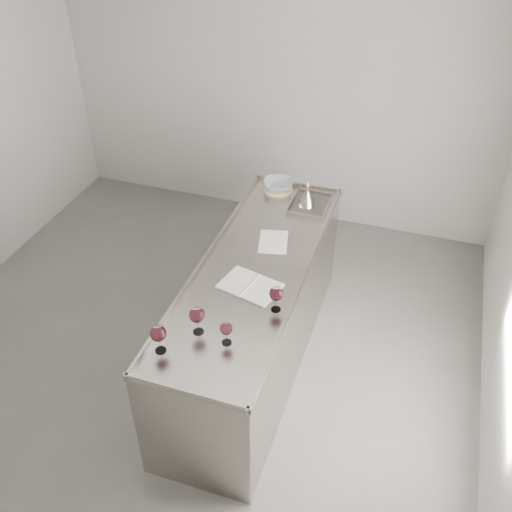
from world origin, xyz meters
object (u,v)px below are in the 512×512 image
(wine_glass_small, at_px, (226,329))
(wine_glass_right, at_px, (276,294))
(counter, at_px, (254,315))
(notebook, at_px, (250,286))
(wine_glass_middle, at_px, (197,315))
(wine_funnel, at_px, (307,197))
(ceramic_bowl, at_px, (278,184))
(wine_glass_left, at_px, (158,334))

(wine_glass_small, bearing_deg, wine_glass_right, 62.38)
(counter, xyz_separation_m, wine_glass_small, (0.08, -0.76, 0.58))
(wine_glass_right, xyz_separation_m, notebook, (-0.24, 0.16, -0.13))
(counter, distance_m, wine_glass_middle, 0.95)
(wine_funnel, bearing_deg, wine_glass_middle, -99.23)
(notebook, xyz_separation_m, ceramic_bowl, (-0.19, 1.29, 0.04))
(wine_glass_small, distance_m, notebook, 0.55)
(counter, height_order, ceramic_bowl, ceramic_bowl)
(wine_glass_left, xyz_separation_m, wine_funnel, (0.42, 1.86, -0.07))
(ceramic_bowl, distance_m, wine_funnel, 0.33)
(notebook, xyz_separation_m, wine_funnel, (0.11, 1.14, 0.06))
(counter, relative_size, wine_glass_small, 15.23)
(wine_glass_middle, distance_m, notebook, 0.55)
(wine_glass_left, xyz_separation_m, wine_glass_right, (0.55, 0.56, -0.01))
(wine_funnel, bearing_deg, wine_glass_right, -84.33)
(notebook, bearing_deg, wine_glass_middle, -94.02)
(wine_glass_middle, height_order, notebook, wine_glass_middle)
(wine_funnel, bearing_deg, wine_glass_left, -102.71)
(notebook, bearing_deg, wine_glass_left, -99.84)
(wine_glass_small, height_order, ceramic_bowl, wine_glass_small)
(wine_glass_left, relative_size, wine_glass_right, 1.05)
(wine_glass_right, height_order, ceramic_bowl, wine_glass_right)
(wine_funnel, bearing_deg, ceramic_bowl, 151.83)
(wine_glass_middle, height_order, wine_glass_small, wine_glass_middle)
(wine_glass_middle, bearing_deg, notebook, 72.44)
(wine_glass_middle, bearing_deg, wine_funnel, 80.77)
(wine_glass_left, relative_size, ceramic_bowl, 0.79)
(ceramic_bowl, bearing_deg, counter, -82.29)
(wine_glass_left, distance_m, wine_glass_small, 0.40)
(ceramic_bowl, bearing_deg, wine_glass_right, -73.89)
(wine_glass_middle, bearing_deg, counter, 80.44)
(wine_glass_middle, distance_m, wine_glass_right, 0.53)
(wine_glass_small, bearing_deg, wine_funnel, 87.67)
(ceramic_bowl, xyz_separation_m, wine_funnel, (0.29, -0.16, 0.02))
(wine_glass_middle, relative_size, notebook, 0.44)
(counter, relative_size, wine_funnel, 10.89)
(counter, distance_m, ceramic_bowl, 1.21)
(wine_glass_right, relative_size, notebook, 0.42)
(counter, height_order, wine_glass_middle, wine_glass_middle)
(counter, height_order, wine_glass_right, wine_glass_right)
(wine_glass_right, bearing_deg, wine_glass_left, -134.30)
(wine_glass_right, relative_size, wine_funnel, 0.84)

